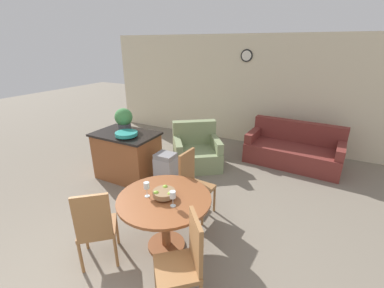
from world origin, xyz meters
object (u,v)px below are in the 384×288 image
at_px(dining_chair_near_right, 185,259).
at_px(trash_bin, 166,172).
at_px(dining_chair_far_side, 193,181).
at_px(wine_glass_left, 147,186).
at_px(potted_plant, 124,119).
at_px(dining_chair_near_left, 96,225).
at_px(fruit_bowl, 164,193).
at_px(wine_glass_right, 173,195).
at_px(kitchen_island, 127,155).
at_px(dining_table, 165,209).
at_px(teal_bowl, 126,134).
at_px(couch, 293,150).
at_px(armchair, 196,152).

relative_size(dining_chair_near_right, trash_bin, 1.43).
relative_size(dining_chair_far_side, trash_bin, 1.43).
distance_m(wine_glass_left, potted_plant, 2.23).
xyz_separation_m(dining_chair_near_left, dining_chair_far_side, (0.52, 1.40, 0.00)).
distance_m(fruit_bowl, wine_glass_right, 0.23).
xyz_separation_m(wine_glass_right, trash_bin, (-0.95, 1.28, -0.53)).
distance_m(fruit_bowl, kitchen_island, 2.12).
height_order(dining_table, dining_chair_near_right, dining_chair_near_right).
relative_size(dining_table, trash_bin, 1.63).
bearing_deg(dining_chair_near_right, dining_chair_near_left, 50.81).
bearing_deg(kitchen_island, teal_bowl, -41.24).
bearing_deg(trash_bin, dining_chair_far_side, -26.97).
xyz_separation_m(fruit_bowl, couch, (1.09, 3.41, -0.51)).
bearing_deg(trash_bin, couch, 50.26).
relative_size(fruit_bowl, kitchen_island, 0.23).
distance_m(wine_glass_right, teal_bowl, 2.09).
xyz_separation_m(fruit_bowl, wine_glass_right, (0.19, -0.10, 0.08)).
bearing_deg(dining_chair_far_side, potted_plant, -104.52).
xyz_separation_m(dining_chair_near_left, dining_chair_near_right, (1.14, 0.04, 0.00)).
xyz_separation_m(dining_chair_far_side, wine_glass_right, (0.21, -0.91, 0.34)).
bearing_deg(dining_table, wine_glass_right, -27.97).
distance_m(wine_glass_left, wine_glass_right, 0.38).
bearing_deg(potted_plant, kitchen_island, -47.36).
bearing_deg(teal_bowl, wine_glass_right, -35.03).
bearing_deg(dining_chair_far_side, armchair, -151.11).
bearing_deg(dining_table, couch, 72.28).
bearing_deg(wine_glass_right, couch, 75.56).
bearing_deg(couch, armchair, -145.98).
distance_m(wine_glass_left, kitchen_island, 2.03).
relative_size(teal_bowl, couch, 0.20).
height_order(dining_chair_near_left, couch, dining_chair_near_left).
bearing_deg(dining_chair_near_right, potted_plant, 9.95).
bearing_deg(dining_chair_far_side, wine_glass_right, 17.12).
bearing_deg(wine_glass_left, couch, 69.73).
bearing_deg(potted_plant, teal_bowl, -44.46).
relative_size(dining_chair_near_left, potted_plant, 2.41).
relative_size(dining_chair_far_side, fruit_bowl, 3.71).
relative_size(wine_glass_left, kitchen_island, 0.16).
height_order(dining_table, teal_bowl, teal_bowl).
bearing_deg(fruit_bowl, potted_plant, 142.54).
relative_size(dining_chair_near_right, potted_plant, 2.41).
distance_m(trash_bin, armchair, 1.15).
relative_size(dining_chair_near_right, teal_bowl, 2.54).
distance_m(dining_table, kitchen_island, 2.09).
distance_m(fruit_bowl, couch, 3.61).
height_order(kitchen_island, trash_bin, kitchen_island).
bearing_deg(wine_glass_right, dining_chair_near_right, -48.22).
xyz_separation_m(fruit_bowl, kitchen_island, (-1.68, 1.24, -0.34)).
bearing_deg(dining_chair_near_left, kitchen_island, 80.57).
bearing_deg(teal_bowl, dining_chair_far_side, -11.05).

